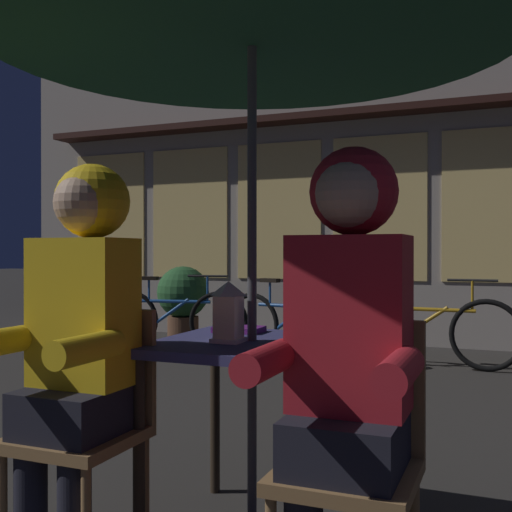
{
  "coord_description": "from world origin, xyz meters",
  "views": [
    {
      "loc": [
        0.92,
        -2.21,
        1.08
      ],
      "look_at": [
        0.0,
        0.04,
        1.07
      ],
      "focal_mm": 43.65,
      "sensor_mm": 36.0,
      "label": 1
    }
  ],
  "objects_px": {
    "chair_left": "(89,416)",
    "bicycle_nearest": "(173,319)",
    "chair_right": "(352,448)",
    "person_right_hooded": "(348,332)",
    "lantern": "(229,310)",
    "cafe_table": "(252,367)",
    "book": "(239,329)",
    "potted_plant": "(183,299)",
    "person_left_hooded": "(79,319)",
    "bicycle_third": "(428,330)",
    "bicycle_second": "(294,326)"
  },
  "relations": [
    {
      "from": "cafe_table",
      "to": "book",
      "type": "relative_size",
      "value": 3.7
    },
    {
      "from": "chair_left",
      "to": "chair_right",
      "type": "relative_size",
      "value": 1.0
    },
    {
      "from": "lantern",
      "to": "chair_right",
      "type": "distance_m",
      "value": 0.72
    },
    {
      "from": "bicycle_second",
      "to": "book",
      "type": "bearing_deg",
      "value": -74.99
    },
    {
      "from": "person_left_hooded",
      "to": "bicycle_third",
      "type": "relative_size",
      "value": 0.83
    },
    {
      "from": "lantern",
      "to": "chair_right",
      "type": "bearing_deg",
      "value": -28.45
    },
    {
      "from": "chair_left",
      "to": "book",
      "type": "relative_size",
      "value": 4.35
    },
    {
      "from": "cafe_table",
      "to": "bicycle_nearest",
      "type": "height_order",
      "value": "bicycle_nearest"
    },
    {
      "from": "chair_right",
      "to": "bicycle_third",
      "type": "height_order",
      "value": "chair_right"
    },
    {
      "from": "chair_left",
      "to": "bicycle_second",
      "type": "relative_size",
      "value": 0.53
    },
    {
      "from": "cafe_table",
      "to": "potted_plant",
      "type": "bearing_deg",
      "value": 122.06
    },
    {
      "from": "bicycle_second",
      "to": "chair_left",
      "type": "bearing_deg",
      "value": -81.65
    },
    {
      "from": "potted_plant",
      "to": "person_left_hooded",
      "type": "bearing_deg",
      "value": -65.2
    },
    {
      "from": "bicycle_third",
      "to": "bicycle_nearest",
      "type": "bearing_deg",
      "value": -178.54
    },
    {
      "from": "bicycle_second",
      "to": "book",
      "type": "height_order",
      "value": "bicycle_second"
    },
    {
      "from": "person_right_hooded",
      "to": "bicycle_nearest",
      "type": "xyz_separation_m",
      "value": [
        -2.97,
        4.16,
        -0.5
      ]
    },
    {
      "from": "person_left_hooded",
      "to": "bicycle_third",
      "type": "xyz_separation_m",
      "value": [
        0.69,
        4.22,
        -0.5
      ]
    },
    {
      "from": "cafe_table",
      "to": "potted_plant",
      "type": "distance_m",
      "value": 4.86
    },
    {
      "from": "chair_left",
      "to": "book",
      "type": "bearing_deg",
      "value": 60.4
    },
    {
      "from": "chair_right",
      "to": "person_left_hooded",
      "type": "relative_size",
      "value": 0.62
    },
    {
      "from": "chair_right",
      "to": "person_right_hooded",
      "type": "xyz_separation_m",
      "value": [
        0.0,
        -0.06,
        0.36
      ]
    },
    {
      "from": "chair_right",
      "to": "bicycle_nearest",
      "type": "height_order",
      "value": "chair_right"
    },
    {
      "from": "cafe_table",
      "to": "chair_right",
      "type": "relative_size",
      "value": 0.85
    },
    {
      "from": "chair_left",
      "to": "bicycle_third",
      "type": "distance_m",
      "value": 4.23
    },
    {
      "from": "cafe_table",
      "to": "potted_plant",
      "type": "height_order",
      "value": "potted_plant"
    },
    {
      "from": "person_right_hooded",
      "to": "bicycle_second",
      "type": "relative_size",
      "value": 0.85
    },
    {
      "from": "chair_right",
      "to": "book",
      "type": "bearing_deg",
      "value": 137.21
    },
    {
      "from": "cafe_table",
      "to": "person_right_hooded",
      "type": "height_order",
      "value": "person_right_hooded"
    },
    {
      "from": "lantern",
      "to": "person_right_hooded",
      "type": "distance_m",
      "value": 0.65
    },
    {
      "from": "chair_left",
      "to": "book",
      "type": "height_order",
      "value": "chair_left"
    },
    {
      "from": "book",
      "to": "potted_plant",
      "type": "distance_m",
      "value": 4.61
    },
    {
      "from": "bicycle_nearest",
      "to": "chair_right",
      "type": "bearing_deg",
      "value": -54.1
    },
    {
      "from": "person_left_hooded",
      "to": "potted_plant",
      "type": "bearing_deg",
      "value": 114.8
    },
    {
      "from": "chair_left",
      "to": "chair_right",
      "type": "bearing_deg",
      "value": 0.0
    },
    {
      "from": "person_left_hooded",
      "to": "person_right_hooded",
      "type": "bearing_deg",
      "value": 0.0
    },
    {
      "from": "chair_left",
      "to": "bicycle_second",
      "type": "bearing_deg",
      "value": 98.35
    },
    {
      "from": "person_left_hooded",
      "to": "person_right_hooded",
      "type": "relative_size",
      "value": 1.0
    },
    {
      "from": "bicycle_nearest",
      "to": "person_right_hooded",
      "type": "bearing_deg",
      "value": -54.47
    },
    {
      "from": "lantern",
      "to": "person_right_hooded",
      "type": "bearing_deg",
      "value": -32.86
    },
    {
      "from": "chair_left",
      "to": "bicycle_nearest",
      "type": "height_order",
      "value": "chair_left"
    },
    {
      "from": "chair_right",
      "to": "book",
      "type": "distance_m",
      "value": 0.9
    },
    {
      "from": "chair_right",
      "to": "person_left_hooded",
      "type": "xyz_separation_m",
      "value": [
        -0.96,
        -0.06,
        0.36
      ]
    },
    {
      "from": "person_right_hooded",
      "to": "potted_plant",
      "type": "xyz_separation_m",
      "value": [
        -3.06,
        4.55,
        -0.3
      ]
    },
    {
      "from": "chair_right",
      "to": "person_left_hooded",
      "type": "distance_m",
      "value": 1.03
    },
    {
      "from": "person_left_hooded",
      "to": "book",
      "type": "height_order",
      "value": "person_left_hooded"
    },
    {
      "from": "book",
      "to": "chair_right",
      "type": "bearing_deg",
      "value": -44.1
    },
    {
      "from": "potted_plant",
      "to": "bicycle_second",
      "type": "bearing_deg",
      "value": -17.5
    },
    {
      "from": "potted_plant",
      "to": "chair_right",
      "type": "bearing_deg",
      "value": -55.71
    },
    {
      "from": "bicycle_second",
      "to": "person_left_hooded",
      "type": "bearing_deg",
      "value": -81.77
    },
    {
      "from": "bicycle_nearest",
      "to": "book",
      "type": "xyz_separation_m",
      "value": [
        2.34,
        -3.52,
        0.41
      ]
    }
  ]
}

